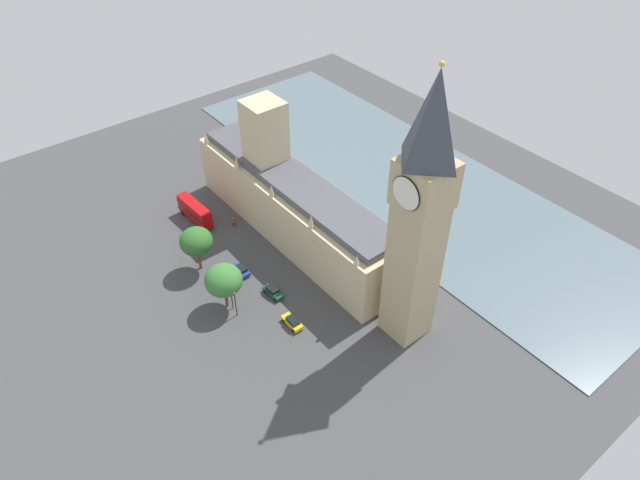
% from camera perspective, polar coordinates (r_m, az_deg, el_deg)
% --- Properties ---
extents(ground_plane, '(139.95, 139.95, 0.00)m').
position_cam_1_polar(ground_plane, '(124.98, -3.02, 0.26)').
color(ground_plane, '#424244').
extents(river_thames, '(40.67, 125.95, 0.25)m').
position_cam_1_polar(river_thames, '(143.38, 8.26, 5.90)').
color(river_thames, slate).
rests_on(river_thames, ground).
extents(parliament_building, '(12.74, 56.62, 27.41)m').
position_cam_1_polar(parliament_building, '(121.81, -2.76, 3.78)').
color(parliament_building, '#CCBA8E').
rests_on(parliament_building, ground).
extents(clock_tower, '(7.82, 7.82, 50.80)m').
position_cam_1_polar(clock_tower, '(89.74, 9.86, 2.47)').
color(clock_tower, tan).
rests_on(clock_tower, ground).
extents(double_decker_bus_trailing, '(3.02, 10.60, 4.75)m').
position_cam_1_polar(double_decker_bus_trailing, '(130.68, -12.25, 2.80)').
color(double_decker_bus_trailing, '#B20C0F').
rests_on(double_decker_bus_trailing, ground).
extents(car_blue_opposite_hall, '(2.06, 4.39, 1.74)m').
position_cam_1_polar(car_blue_opposite_hall, '(116.99, -7.82, -2.95)').
color(car_blue_opposite_hall, navy).
rests_on(car_blue_opposite_hall, ground).
extents(car_dark_green_kerbside, '(2.20, 4.73, 1.74)m').
position_cam_1_polar(car_dark_green_kerbside, '(112.03, -4.67, -5.08)').
color(car_dark_green_kerbside, '#19472D').
rests_on(car_dark_green_kerbside, ground).
extents(car_yellow_cab_near_tower, '(1.93, 4.57, 1.74)m').
position_cam_1_polar(car_yellow_cab_near_tower, '(106.49, -2.75, -8.08)').
color(car_yellow_cab_near_tower, gold).
rests_on(car_yellow_cab_near_tower, ground).
extents(pedestrian_corner, '(0.64, 0.63, 1.53)m').
position_cam_1_polar(pedestrian_corner, '(129.59, -8.52, 1.90)').
color(pedestrian_corner, maroon).
rests_on(pedestrian_corner, ground).
extents(pedestrian_under_trees, '(0.63, 0.55, 1.52)m').
position_cam_1_polar(pedestrian_under_trees, '(128.77, -8.52, 1.60)').
color(pedestrian_under_trees, maroon).
rests_on(pedestrian_under_trees, ground).
extents(plane_tree_midblock, '(6.54, 6.54, 9.89)m').
position_cam_1_polar(plane_tree_midblock, '(115.51, -12.13, -0.14)').
color(plane_tree_midblock, brown).
rests_on(plane_tree_midblock, ground).
extents(plane_tree_leading, '(7.01, 7.01, 9.67)m').
position_cam_1_polar(plane_tree_leading, '(107.02, -9.50, -3.95)').
color(plane_tree_leading, brown).
rests_on(plane_tree_leading, ground).
extents(street_lamp_by_river_gate, '(0.56, 0.56, 6.28)m').
position_cam_1_polar(street_lamp_by_river_gate, '(106.62, -8.40, -5.75)').
color(street_lamp_by_river_gate, black).
rests_on(street_lamp_by_river_gate, ground).
extents(street_lamp_far_end, '(0.56, 0.56, 5.83)m').
position_cam_1_polar(street_lamp_far_end, '(108.17, -8.78, -5.16)').
color(street_lamp_far_end, black).
rests_on(street_lamp_far_end, ground).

